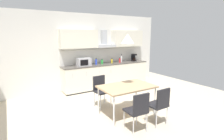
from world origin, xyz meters
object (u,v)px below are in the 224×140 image
(dining_table, at_px, (127,88))
(chair_near_left, at_px, (138,109))
(bottle_red, at_px, (120,60))
(bottle_white, at_px, (121,59))
(microwave, at_px, (84,62))
(coffee_maker, at_px, (134,57))
(pendant_lamp, at_px, (128,39))
(bottle_yellow, at_px, (112,61))
(bottle_green, at_px, (102,62))
(chair_near_right, at_px, (159,103))
(bottle_blue, at_px, (96,62))
(chair_far_left, at_px, (101,88))

(dining_table, distance_m, chair_near_left, 0.89)
(bottle_red, distance_m, bottle_white, 0.17)
(microwave, relative_size, coffee_maker, 1.60)
(bottle_white, xyz_separation_m, pendant_lamp, (-1.47, -2.42, 0.86))
(bottle_yellow, xyz_separation_m, chair_near_left, (-1.31, -3.22, -0.47))
(bottle_red, bearing_deg, bottle_green, 171.78)
(bottle_red, distance_m, chair_near_left, 3.58)
(dining_table, bearing_deg, chair_near_right, -69.55)
(bottle_green, xyz_separation_m, bottle_white, (0.88, -0.02, 0.05))
(pendant_lamp, bearing_deg, chair_near_left, -110.40)
(pendant_lamp, bearing_deg, bottle_blue, 82.28)
(coffee_maker, height_order, bottle_red, coffee_maker)
(coffee_maker, bearing_deg, chair_near_right, -118.85)
(bottle_red, distance_m, chair_near_right, 3.35)
(bottle_red, height_order, bottle_yellow, bottle_red)
(bottle_red, xyz_separation_m, chair_near_left, (-1.63, -3.15, -0.48))
(bottle_yellow, relative_size, bottle_blue, 0.79)
(microwave, height_order, dining_table, microwave)
(bottle_red, bearing_deg, dining_table, -119.63)
(bottle_blue, height_order, chair_far_left, bottle_blue)
(chair_far_left, bearing_deg, dining_table, -69.33)
(bottle_green, bearing_deg, bottle_white, -1.49)
(pendant_lamp, bearing_deg, bottle_white, 58.78)
(bottle_red, relative_size, bottle_white, 0.65)
(bottle_white, bearing_deg, bottle_yellow, -178.22)
(bottle_blue, relative_size, chair_near_right, 0.28)
(chair_near_right, bearing_deg, bottle_green, 85.00)
(bottle_yellow, height_order, dining_table, bottle_yellow)
(bottle_white, bearing_deg, bottle_blue, -179.58)
(microwave, relative_size, bottle_blue, 1.96)
(chair_near_left, relative_size, pendant_lamp, 2.72)
(bottle_white, bearing_deg, bottle_red, -148.70)
(bottle_white, height_order, chair_near_right, bottle_white)
(microwave, xyz_separation_m, bottle_blue, (0.51, 0.02, -0.04))
(coffee_maker, bearing_deg, dining_table, -130.79)
(microwave, height_order, bottle_yellow, microwave)
(dining_table, height_order, chair_near_right, chair_near_right)
(bottle_blue, xyz_separation_m, chair_near_right, (-0.02, -3.23, -0.49))
(chair_near_left, distance_m, pendant_lamp, 1.63)
(chair_far_left, bearing_deg, bottle_white, 42.10)
(bottle_red, height_order, chair_far_left, bottle_red)
(bottle_green, height_order, bottle_red, bottle_red)
(dining_table, relative_size, chair_near_left, 1.54)
(bottle_green, height_order, bottle_blue, bottle_blue)
(dining_table, xyz_separation_m, pendant_lamp, (0.00, 0.00, 1.21))
(microwave, distance_m, chair_far_left, 1.67)
(bottle_white, height_order, dining_table, bottle_white)
(dining_table, bearing_deg, bottle_red, 60.37)
(coffee_maker, bearing_deg, bottle_blue, -179.78)
(bottle_red, relative_size, bottle_yellow, 1.06)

